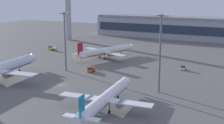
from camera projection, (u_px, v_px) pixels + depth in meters
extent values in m
plane|color=#605E5B|center=(62.00, 85.00, 112.69)|extent=(416.00, 416.00, 0.00)
cube|color=#9EA3AD|center=(176.00, 29.00, 228.28)|extent=(126.33, 22.00, 14.00)
cube|color=#263347|center=(172.00, 30.00, 218.42)|extent=(121.27, 0.40, 6.16)
cube|color=gray|center=(177.00, 18.00, 226.43)|extent=(126.33, 19.80, 2.40)
cylinder|color=#A8A8B2|center=(68.00, 12.00, 217.33)|extent=(4.40, 4.40, 40.85)
cylinder|color=white|center=(106.00, 98.00, 87.98)|extent=(6.65, 32.51, 3.41)
cone|color=white|center=(125.00, 82.00, 103.62)|extent=(3.44, 2.47, 3.24)
cone|color=white|center=(78.00, 121.00, 72.18)|extent=(3.31, 2.81, 3.07)
cube|color=white|center=(105.00, 100.00, 87.21)|extent=(28.96, 6.47, 0.31)
cube|color=white|center=(81.00, 118.00, 73.68)|extent=(10.05, 3.14, 0.31)
cube|color=#1984B2|center=(82.00, 107.00, 73.31)|extent=(0.56, 2.89, 5.84)
cylinder|color=slate|center=(89.00, 99.00, 89.10)|extent=(2.29, 3.42, 1.98)
cylinder|color=slate|center=(121.00, 104.00, 85.59)|extent=(2.29, 3.42, 1.98)
cube|color=#1984B2|center=(106.00, 101.00, 88.19)|extent=(6.05, 29.90, 0.32)
cylinder|color=#333338|center=(118.00, 93.00, 97.72)|extent=(0.25, 0.25, 3.19)
cylinder|color=black|center=(118.00, 97.00, 98.08)|extent=(0.46, 1.02, 0.99)
cylinder|color=#333338|center=(97.00, 105.00, 87.01)|extent=(0.25, 0.25, 3.19)
cylinder|color=black|center=(97.00, 110.00, 87.37)|extent=(0.46, 1.02, 0.99)
cylinder|color=#333338|center=(109.00, 107.00, 85.60)|extent=(0.25, 0.25, 3.19)
cylinder|color=black|center=(109.00, 112.00, 85.96)|extent=(0.46, 1.02, 0.99)
cone|color=silver|center=(31.00, 58.00, 136.60)|extent=(4.38, 3.15, 4.11)
cylinder|color=slate|center=(9.00, 74.00, 113.71)|extent=(2.92, 4.34, 2.51)
cylinder|color=#333338|center=(19.00, 67.00, 129.10)|extent=(0.32, 0.32, 4.05)
cylinder|color=black|center=(20.00, 71.00, 129.56)|extent=(0.58, 1.29, 1.25)
cylinder|color=silver|center=(106.00, 51.00, 157.78)|extent=(16.13, 33.01, 3.60)
cone|color=silver|center=(130.00, 47.00, 169.38)|extent=(4.03, 3.39, 3.42)
cone|color=silver|center=(77.00, 56.00, 146.06)|extent=(4.00, 3.68, 3.24)
cube|color=silver|center=(104.00, 52.00, 157.22)|extent=(29.57, 14.88, 0.33)
cube|color=silver|center=(80.00, 55.00, 147.16)|extent=(10.53, 6.02, 0.33)
cube|color=red|center=(80.00, 49.00, 146.69)|extent=(1.40, 2.92, 6.17)
cylinder|color=slate|center=(98.00, 51.00, 161.21)|extent=(3.21, 3.95, 2.09)
cylinder|color=slate|center=(111.00, 54.00, 153.52)|extent=(3.21, 3.95, 2.09)
cube|color=red|center=(106.00, 53.00, 158.00)|extent=(14.77, 30.34, 0.34)
cylinder|color=#333338|center=(121.00, 52.00, 165.12)|extent=(0.27, 0.27, 3.37)
cylinder|color=black|center=(121.00, 55.00, 165.50)|extent=(0.74, 1.11, 1.04)
cylinder|color=#333338|center=(100.00, 54.00, 158.19)|extent=(0.27, 0.27, 3.37)
cylinder|color=black|center=(100.00, 57.00, 158.57)|extent=(0.74, 1.11, 1.04)
cylinder|color=#333338|center=(105.00, 55.00, 155.11)|extent=(0.27, 0.27, 3.37)
cylinder|color=black|center=(105.00, 59.00, 155.49)|extent=(0.74, 1.11, 1.04)
cube|color=yellow|center=(51.00, 48.00, 181.24)|extent=(3.43, 2.97, 1.20)
cube|color=#1E232D|center=(51.00, 47.00, 181.02)|extent=(3.04, 2.71, 0.70)
cylinder|color=silver|center=(54.00, 48.00, 179.49)|extent=(4.48, 2.63, 1.80)
cylinder|color=black|center=(49.00, 49.00, 180.84)|extent=(0.94, 0.48, 0.90)
cylinder|color=black|center=(52.00, 49.00, 182.42)|extent=(0.94, 0.48, 0.90)
cylinder|color=black|center=(53.00, 50.00, 178.48)|extent=(0.94, 0.48, 0.90)
cylinder|color=black|center=(56.00, 50.00, 180.06)|extent=(0.94, 0.48, 0.90)
cube|color=white|center=(183.00, 68.00, 133.74)|extent=(1.88, 1.69, 0.90)
cube|color=#1E232D|center=(183.00, 67.00, 133.56)|extent=(1.72, 1.49, 0.70)
cylinder|color=black|center=(185.00, 70.00, 133.34)|extent=(0.34, 0.91, 0.90)
cylinder|color=black|center=(181.00, 69.00, 133.94)|extent=(0.34, 0.91, 0.90)
cylinder|color=black|center=(186.00, 69.00, 135.16)|extent=(0.34, 0.91, 0.90)
cylinder|color=black|center=(182.00, 68.00, 135.76)|extent=(0.34, 0.91, 0.90)
cube|color=#D85919|center=(90.00, 70.00, 130.30)|extent=(2.25, 2.34, 1.10)
cube|color=#1E232D|center=(90.00, 68.00, 130.09)|extent=(2.06, 2.07, 0.70)
cube|color=#D85919|center=(92.00, 69.00, 131.99)|extent=(2.21, 2.63, 1.40)
cylinder|color=black|center=(92.00, 72.00, 129.87)|extent=(0.41, 0.93, 0.90)
cylinder|color=black|center=(88.00, 71.00, 130.43)|extent=(0.41, 0.93, 0.90)
cylinder|color=black|center=(94.00, 70.00, 132.33)|extent=(0.41, 0.93, 0.90)
cylinder|color=black|center=(91.00, 70.00, 132.89)|extent=(0.41, 0.93, 0.90)
cylinder|color=slate|center=(160.00, 54.00, 101.55)|extent=(0.70, 0.70, 27.10)
cube|color=slate|center=(161.00, 16.00, 98.63)|extent=(4.80, 0.40, 0.40)
sphere|color=#F9EAB2|center=(156.00, 16.00, 99.43)|extent=(0.90, 0.90, 0.90)
sphere|color=#F9EAB2|center=(167.00, 16.00, 97.83)|extent=(0.90, 0.90, 0.90)
cylinder|color=slate|center=(65.00, 42.00, 130.58)|extent=(0.70, 0.70, 25.89)
cube|color=slate|center=(64.00, 13.00, 127.80)|extent=(4.80, 0.40, 0.40)
sphere|color=#F9EAB2|center=(61.00, 13.00, 128.60)|extent=(0.90, 0.90, 0.90)
sphere|color=#F9EAB2|center=(68.00, 14.00, 127.00)|extent=(0.90, 0.90, 0.90)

